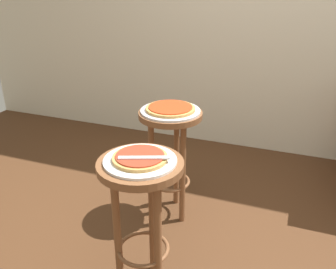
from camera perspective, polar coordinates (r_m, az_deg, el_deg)
stool_foreground at (r=1.63m, az=-4.26°, el=-10.19°), size 0.38×0.38×0.71m
serving_plate_foreground at (r=1.53m, az=-4.48°, el=-4.19°), size 0.32×0.32×0.01m
pizza_foreground at (r=1.53m, az=-4.50°, el=-3.66°), size 0.24×0.24×0.02m
stool_middle at (r=2.17m, az=0.37°, el=-1.00°), size 0.38×0.38×0.71m
serving_plate_middle at (r=2.10m, az=0.39°, el=3.80°), size 0.35×0.35×0.01m
pizza_middle at (r=2.09m, az=0.39°, el=4.21°), size 0.29×0.29×0.02m
pizza_server_knife at (r=1.49m, az=-3.79°, el=-3.71°), size 0.21×0.10×0.01m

